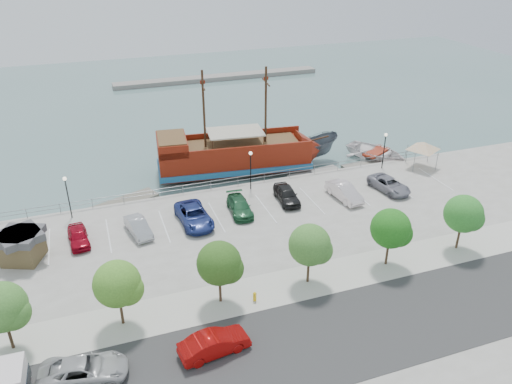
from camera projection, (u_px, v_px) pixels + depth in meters
name	position (u px, v px, depth m)	size (l,w,h in m)	color
ground	(273.00, 227.00, 47.80)	(160.00, 160.00, 0.00)	slate
street	(358.00, 330.00, 33.93)	(100.00, 8.00, 0.04)	#353535
sidewalk	(319.00, 279.00, 38.96)	(100.00, 4.00, 0.05)	beige
seawall_railing	(247.00, 179.00, 53.64)	(50.00, 0.06, 1.00)	slate
far_shore	(218.00, 77.00, 96.68)	(40.00, 3.00, 0.80)	gray
pirate_ship	(246.00, 154.00, 58.19)	(20.54, 7.64, 12.81)	maroon
patrol_boat	(310.00, 151.00, 60.61)	(2.99, 7.94, 3.07)	#4E5760
speedboat	(376.00, 154.00, 61.73)	(5.46, 7.64, 1.58)	white
dock_west	(121.00, 204.00, 51.49)	(7.81, 2.23, 0.45)	#6C6859
dock_mid	(314.00, 174.00, 58.03)	(6.49, 1.85, 0.37)	gray
dock_east	(372.00, 165.00, 60.30)	(7.55, 2.16, 0.43)	slate
shed	(22.00, 245.00, 40.69)	(4.10, 4.10, 2.59)	brown
canopy_tent	(424.00, 142.00, 56.55)	(5.22, 5.22, 3.50)	slate
street_van	(84.00, 370.00, 29.85)	(2.41, 5.23, 1.45)	#ADADAD
street_sedan	(214.00, 343.00, 31.76)	(1.60, 4.60, 1.51)	#9C0A08
fire_hydrant	(255.00, 296.00, 36.43)	(0.27, 0.27, 0.79)	gold
lamp_post_left	(67.00, 190.00, 46.11)	(0.36, 0.36, 4.28)	black
lamp_post_mid	(251.00, 164.00, 51.45)	(0.36, 0.36, 4.28)	black
lamp_post_right	(385.00, 144.00, 56.19)	(0.36, 0.36, 4.28)	black
tree_a	(4.00, 309.00, 30.92)	(3.30, 3.20, 5.00)	#473321
tree_b	(120.00, 285.00, 32.99)	(3.30, 3.20, 5.00)	#473321
tree_c	(221.00, 264.00, 35.07)	(3.30, 3.20, 5.00)	#473321
tree_d	(312.00, 246.00, 37.14)	(3.30, 3.20, 5.00)	#473321
tree_e	(393.00, 230.00, 39.22)	(3.30, 3.20, 5.00)	#473321
tree_f	(465.00, 215.00, 41.29)	(3.30, 3.20, 5.00)	#473321
parked_car_a	(78.00, 236.00, 43.21)	(1.63, 4.05, 1.38)	maroon
parked_car_b	(138.00, 227.00, 44.57)	(1.47, 4.20, 1.39)	#A7A9AD
parked_car_c	(194.00, 216.00, 46.20)	(2.62, 5.69, 1.58)	navy
parked_car_d	(240.00, 206.00, 47.99)	(1.92, 4.73, 1.37)	#1F5430
parked_car_e	(287.00, 194.00, 50.00)	(1.84, 4.58, 1.56)	black
parked_car_f	(344.00, 192.00, 50.50)	(1.66, 4.77, 1.57)	silver
parked_car_g	(389.00, 185.00, 52.18)	(2.31, 5.00, 1.39)	gray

